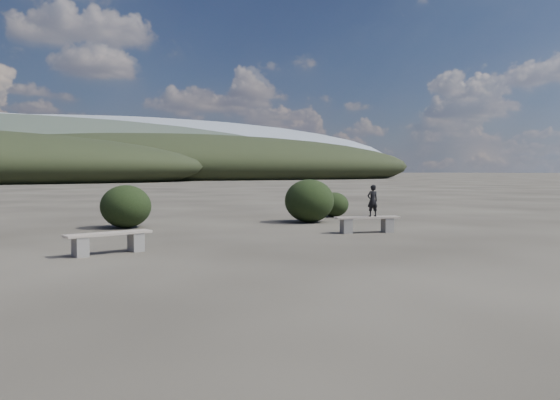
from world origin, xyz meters
TOP-DOWN VIEW (x-y plane):
  - ground at (0.00, 0.00)m, footprint 1200.00×1200.00m
  - bench_left at (-3.74, 3.86)m, footprint 1.93×0.75m
  - bench_right at (3.75, 4.48)m, footprint 1.96×0.90m
  - seated_person at (3.91, 4.44)m, footprint 0.37×0.27m
  - shrub_b at (-2.17, 9.31)m, footprint 1.60×1.60m
  - shrub_d at (4.00, 8.15)m, footprint 1.75×1.75m
  - shrub_e at (6.10, 9.72)m, footprint 1.18×1.18m

SIDE VIEW (x-z plane):
  - ground at x=0.00m, z-range 0.00..0.00m
  - bench_left at x=-3.74m, z-range 0.05..0.52m
  - bench_right at x=3.75m, z-range 0.05..0.53m
  - shrub_e at x=6.10m, z-range 0.00..0.98m
  - shrub_b at x=-2.17m, z-range 0.00..1.37m
  - shrub_d at x=4.00m, z-range 0.00..1.53m
  - seated_person at x=3.91m, z-range 0.48..1.42m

